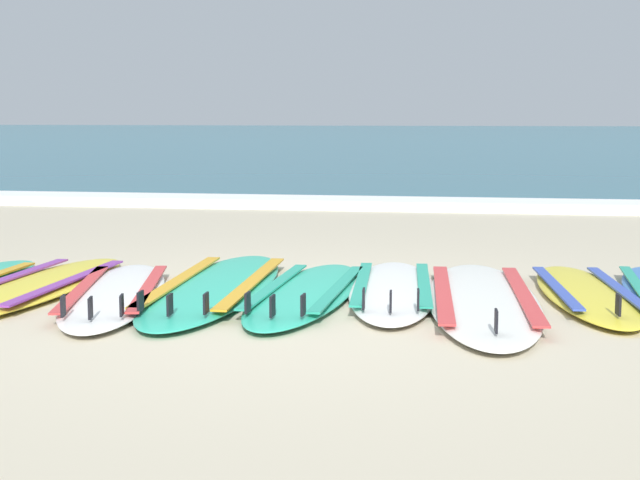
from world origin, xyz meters
name	(u,v)px	position (x,y,z in m)	size (l,w,h in m)	color
ground_plane	(286,311)	(0.00, 0.00, 0.00)	(80.00, 80.00, 0.00)	#C1B599
sea	(449,137)	(0.00, 35.54, 0.05)	(80.00, 60.00, 0.10)	#23667A
wave_foam_strip	(383,204)	(0.00, 5.93, 0.06)	(80.00, 0.78, 0.11)	white
surfboard_1	(37,286)	(-1.66, 0.33, 0.04)	(0.64, 2.32, 0.18)	yellow
surfboard_2	(115,294)	(-1.08, 0.16, 0.04)	(1.02, 2.26, 0.18)	white
surfboard_3	(216,287)	(-0.54, 0.49, 0.04)	(0.72, 2.61, 0.18)	#2DB793
surfboard_4	(306,293)	(0.05, 0.38, 0.04)	(0.62, 2.20, 0.18)	#2DB793
surfboard_5	(393,289)	(0.56, 0.57, 0.04)	(0.68, 2.16, 0.18)	white
surfboard_6	(483,299)	(1.11, 0.34, 0.04)	(0.78, 2.59, 0.18)	silver
surfboard_7	(586,293)	(1.73, 0.63, 0.04)	(0.69, 2.06, 0.18)	yellow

